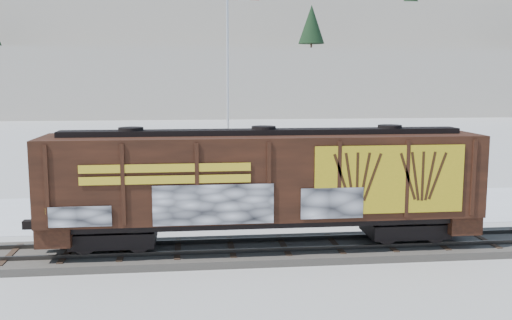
{
  "coord_description": "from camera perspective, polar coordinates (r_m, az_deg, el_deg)",
  "views": [
    {
      "loc": [
        -1.42,
        -20.79,
        6.52
      ],
      "look_at": [
        1.28,
        3.0,
        3.18
      ],
      "focal_mm": 40.0,
      "sensor_mm": 36.0,
      "label": 1
    }
  ],
  "objects": [
    {
      "name": "ground",
      "position": [
        21.84,
        -2.49,
        -9.43
      ],
      "size": [
        500.0,
        500.0,
        0.0
      ],
      "primitive_type": "plane",
      "color": "white",
      "rests_on": "ground"
    },
    {
      "name": "rail_track",
      "position": [
        21.79,
        -2.49,
        -9.06
      ],
      "size": [
        50.0,
        3.4,
        0.43
      ],
      "color": "#59544C",
      "rests_on": "ground"
    },
    {
      "name": "parking_strip",
      "position": [
        29.07,
        -3.53,
        -5.0
      ],
      "size": [
        40.0,
        8.0,
        0.03
      ],
      "primitive_type": "cube",
      "color": "white",
      "rests_on": "ground"
    },
    {
      "name": "hillside",
      "position": [
        160.78,
        -6.1,
        10.71
      ],
      "size": [
        360.0,
        110.0,
        93.0
      ],
      "color": "white",
      "rests_on": "ground"
    },
    {
      "name": "hopper_railcar",
      "position": [
        21.28,
        0.77,
        -2.04
      ],
      "size": [
        16.05,
        3.06,
        4.31
      ],
      "color": "black",
      "rests_on": "rail_track"
    },
    {
      "name": "flagpole",
      "position": [
        33.71,
        -2.64,
        4.7
      ],
      "size": [
        2.3,
        0.9,
        12.32
      ],
      "color": "silver",
      "rests_on": "ground"
    },
    {
      "name": "car_silver",
      "position": [
        29.67,
        -6.05,
        -3.33
      ],
      "size": [
        4.49,
        3.19,
        1.42
      ],
      "primitive_type": "imported",
      "rotation": [
        0.0,
        0.0,
        1.16
      ],
      "color": "#A9ACB0",
      "rests_on": "parking_strip"
    },
    {
      "name": "car_white",
      "position": [
        29.78,
        -9.05,
        -3.37
      ],
      "size": [
        4.45,
        2.45,
        1.39
      ],
      "primitive_type": "imported",
      "rotation": [
        0.0,
        0.0,
        1.82
      ],
      "color": "silver",
      "rests_on": "parking_strip"
    },
    {
      "name": "car_dark",
      "position": [
        29.23,
        0.56,
        -3.48
      ],
      "size": [
        5.02,
        2.63,
        1.39
      ],
      "primitive_type": "imported",
      "rotation": [
        0.0,
        0.0,
        1.42
      ],
      "color": "#212329",
      "rests_on": "parking_strip"
    }
  ]
}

